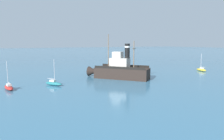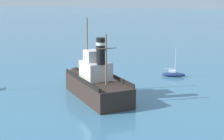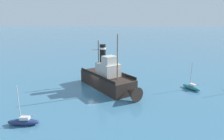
% 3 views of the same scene
% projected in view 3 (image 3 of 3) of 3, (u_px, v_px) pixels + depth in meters
% --- Properties ---
extents(ground_plane, '(600.00, 600.00, 0.00)m').
position_uv_depth(ground_plane, '(95.00, 89.00, 36.00)').
color(ground_plane, teal).
extents(old_tugboat, '(13.17, 11.89, 9.90)m').
position_uv_depth(old_tugboat, '(108.00, 79.00, 35.87)').
color(old_tugboat, '#2D231E').
rests_on(old_tugboat, ground).
extents(sailboat_navy, '(1.41, 3.88, 4.90)m').
position_uv_depth(sailboat_navy, '(24.00, 121.00, 23.70)').
color(sailboat_navy, navy).
rests_on(sailboat_navy, ground).
extents(sailboat_teal, '(3.75, 3.07, 4.90)m').
position_uv_depth(sailboat_teal, '(191.00, 87.00, 35.63)').
color(sailboat_teal, '#23757A').
rests_on(sailboat_teal, ground).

